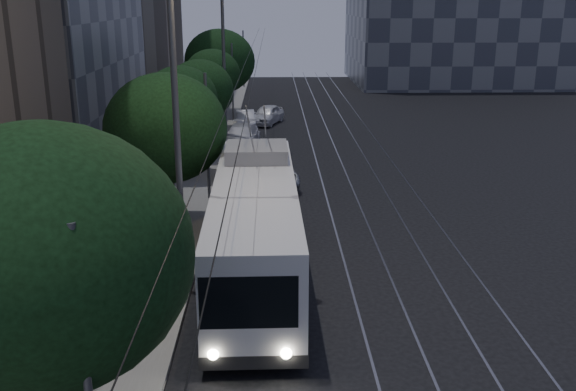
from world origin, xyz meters
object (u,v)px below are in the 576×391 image
(car_white_a, at_px, (235,165))
(streetlamp_far, at_px, (230,48))
(car_white_c, at_px, (246,119))
(streetlamp_near, at_px, (189,83))
(trolleybus, at_px, (255,225))
(car_white_d, at_px, (267,115))
(car_white_b, at_px, (241,137))
(pickup_silver, at_px, (265,170))

(car_white_a, xyz_separation_m, streetlamp_far, (-0.48, 6.35, 5.61))
(car_white_c, relative_size, streetlamp_near, 0.33)
(trolleybus, xyz_separation_m, streetlamp_far, (-1.88, 18.86, 4.54))
(streetlamp_far, bearing_deg, streetlamp_near, -89.97)
(car_white_d, bearing_deg, car_white_c, -118.56)
(streetlamp_near, bearing_deg, streetlamp_far, 90.03)
(car_white_c, distance_m, streetlamp_far, 9.62)
(trolleybus, distance_m, streetlamp_far, 19.49)
(car_white_c, distance_m, streetlamp_near, 28.56)
(car_white_b, xyz_separation_m, car_white_c, (0.00, 6.99, -0.12))
(trolleybus, relative_size, streetlamp_far, 1.25)
(car_white_c, xyz_separation_m, streetlamp_far, (-0.50, -7.72, 5.73))
(streetlamp_near, bearing_deg, trolleybus, 34.84)
(car_white_b, bearing_deg, trolleybus, -80.34)
(car_white_c, relative_size, streetlamp_far, 0.36)
(car_white_a, distance_m, car_white_c, 14.06)
(car_white_d, distance_m, streetlamp_near, 30.01)
(car_white_d, relative_size, streetlamp_near, 0.36)
(trolleybus, distance_m, car_white_c, 26.64)
(pickup_silver, height_order, streetlamp_far, streetlamp_far)
(pickup_silver, bearing_deg, car_white_c, 79.57)
(trolleybus, bearing_deg, pickup_silver, 88.13)
(pickup_silver, distance_m, streetlamp_near, 14.06)
(pickup_silver, relative_size, car_white_b, 1.06)
(car_white_a, relative_size, car_white_c, 1.15)
(pickup_silver, relative_size, streetlamp_near, 0.47)
(streetlamp_near, distance_m, streetlamp_far, 20.17)
(pickup_silver, xyz_separation_m, car_white_c, (-1.58, 15.35, -0.13))
(trolleybus, relative_size, car_white_a, 3.05)
(car_white_a, height_order, car_white_b, car_white_b)
(car_white_b, xyz_separation_m, car_white_d, (1.58, 8.43, -0.03))
(pickup_silver, distance_m, car_white_c, 15.43)
(streetlamp_near, relative_size, streetlamp_far, 1.08)
(trolleybus, distance_m, pickup_silver, 11.28)
(streetlamp_near, bearing_deg, car_white_c, 89.00)
(trolleybus, relative_size, car_white_c, 3.51)
(pickup_silver, distance_m, car_white_a, 2.05)
(pickup_silver, distance_m, streetlamp_far, 9.69)
(car_white_c, height_order, streetlamp_far, streetlamp_far)
(car_white_b, height_order, car_white_d, car_white_b)
(car_white_b, relative_size, car_white_c, 1.36)
(pickup_silver, xyz_separation_m, streetlamp_near, (-2.07, -12.53, 6.04))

